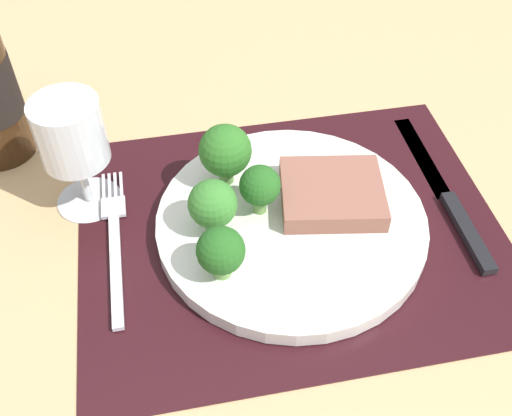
% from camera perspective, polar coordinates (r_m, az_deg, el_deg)
% --- Properties ---
extents(ground_plane, '(1.40, 1.10, 0.03)m').
position_cam_1_polar(ground_plane, '(0.60, 3.23, -3.03)').
color(ground_plane, tan).
extents(placemat, '(0.41, 0.33, 0.00)m').
position_cam_1_polar(placemat, '(0.59, 3.29, -2.01)').
color(placemat, black).
rests_on(placemat, ground_plane).
extents(plate, '(0.26, 0.26, 0.02)m').
position_cam_1_polar(plate, '(0.59, 3.33, -1.40)').
color(plate, silver).
rests_on(plate, placemat).
extents(steak, '(0.11, 0.10, 0.02)m').
position_cam_1_polar(steak, '(0.59, 7.15, 1.38)').
color(steak, '#8C5647').
rests_on(steak, plate).
extents(broccoli_center, '(0.05, 0.05, 0.06)m').
position_cam_1_polar(broccoli_center, '(0.55, -4.14, 0.54)').
color(broccoli_center, '#5B8942').
rests_on(broccoli_center, plate).
extents(broccoli_near_steak, '(0.04, 0.04, 0.05)m').
position_cam_1_polar(broccoli_near_steak, '(0.56, 0.37, 2.05)').
color(broccoli_near_steak, '#6B994C').
rests_on(broccoli_near_steak, plate).
extents(broccoli_near_fork, '(0.05, 0.05, 0.07)m').
position_cam_1_polar(broccoli_near_fork, '(0.59, -2.91, 5.36)').
color(broccoli_near_fork, '#5B8942').
rests_on(broccoli_near_fork, plate).
extents(broccoli_back_left, '(0.04, 0.04, 0.05)m').
position_cam_1_polar(broccoli_back_left, '(0.51, -3.33, -4.09)').
color(broccoli_back_left, '#6B994C').
rests_on(broccoli_back_left, plate).
extents(fork, '(0.02, 0.19, 0.01)m').
position_cam_1_polar(fork, '(0.59, -13.14, -3.00)').
color(fork, silver).
rests_on(fork, placemat).
extents(knife, '(0.02, 0.23, 0.01)m').
position_cam_1_polar(knife, '(0.64, 17.66, 0.78)').
color(knife, black).
rests_on(knife, placemat).
extents(wine_glass, '(0.06, 0.06, 0.12)m').
position_cam_1_polar(wine_glass, '(0.59, -16.90, 6.18)').
color(wine_glass, silver).
rests_on(wine_glass, ground_plane).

